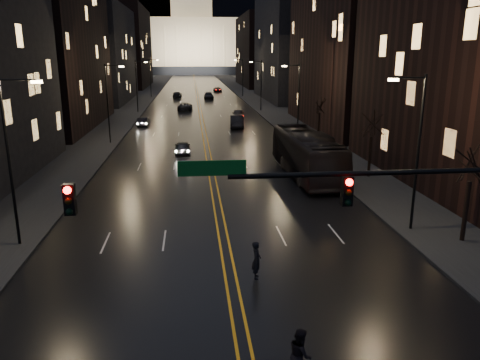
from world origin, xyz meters
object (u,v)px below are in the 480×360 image
object	(u,v)px
oncoming_car_a	(182,147)
oncoming_car_b	(143,122)
pedestrian_a	(257,260)
bus	(307,154)
traffic_signal	(414,203)
pedestrian_b	(300,354)
receding_car_a	(237,122)

from	to	relation	value
oncoming_car_a	oncoming_car_b	size ratio (longest dim) A/B	0.97
oncoming_car_b	pedestrian_a	xyz separation A→B (m)	(9.68, -48.41, 0.24)
oncoming_car_a	bus	bearing A→B (deg)	134.53
bus	traffic_signal	bearing A→B (deg)	-96.54
pedestrian_b	receding_car_a	bearing A→B (deg)	-3.32
receding_car_a	oncoming_car_b	bearing A→B (deg)	172.08
traffic_signal	bus	bearing A→B (deg)	84.89
traffic_signal	bus	world-z (taller)	traffic_signal
pedestrian_a	receding_car_a	bearing A→B (deg)	2.87
traffic_signal	receding_car_a	distance (m)	50.85
bus	oncoming_car_a	size ratio (longest dim) A/B	3.44
traffic_signal	receding_car_a	bearing A→B (deg)	91.33
receding_car_a	oncoming_car_a	bearing A→B (deg)	-109.37
oncoming_car_a	receding_car_a	world-z (taller)	receding_car_a
oncoming_car_b	pedestrian_a	bearing A→B (deg)	101.46
traffic_signal	pedestrian_b	bearing A→B (deg)	-155.13
bus	pedestrian_a	bearing A→B (deg)	-111.84
oncoming_car_a	pedestrian_b	bearing A→B (deg)	95.30
bus	receding_car_a	size ratio (longest dim) A/B	2.60
bus	oncoming_car_b	xyz separation A→B (m)	(-16.49, 30.12, -1.21)
traffic_signal	bus	xyz separation A→B (m)	(2.08, 23.30, -3.22)
oncoming_car_a	oncoming_car_b	xyz separation A→B (m)	(-5.88, 19.87, -0.00)
traffic_signal	oncoming_car_b	world-z (taller)	traffic_signal
bus	receding_car_a	bearing A→B (deg)	95.37
receding_car_a	pedestrian_b	bearing A→B (deg)	-89.54
pedestrian_b	bus	bearing A→B (deg)	-14.09
bus	pedestrian_b	world-z (taller)	bus
traffic_signal	pedestrian_a	size ratio (longest dim) A/B	9.59
traffic_signal	oncoming_car_b	bearing A→B (deg)	105.09
oncoming_car_a	receding_car_a	distance (m)	18.63
bus	pedestrian_a	distance (m)	19.55
pedestrian_a	pedestrian_b	bearing A→B (deg)	-169.25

